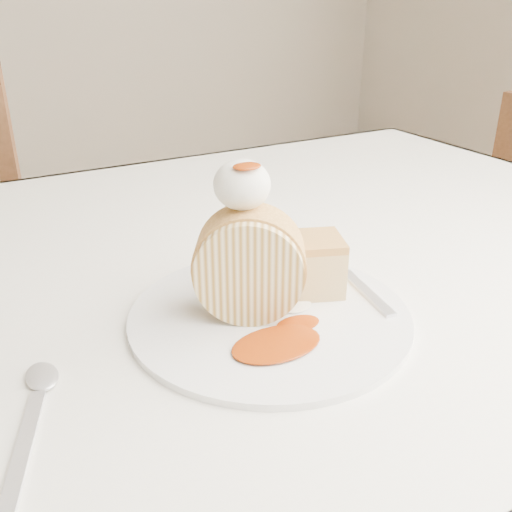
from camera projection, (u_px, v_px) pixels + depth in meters
table at (205, 320)px, 0.74m from camera, size 1.40×0.90×0.75m
plate at (270, 315)px, 0.57m from camera, size 0.36×0.36×0.01m
roulade_slice at (249, 265)px, 0.55m from camera, size 0.12×0.10×0.10m
cake_chunk at (311, 268)px, 0.60m from camera, size 0.08×0.08×0.05m
whipped_cream at (242, 185)px, 0.53m from camera, size 0.05×0.05×0.05m
caramel_drizzle at (247, 160)px, 0.51m from camera, size 0.03×0.02×0.01m
caramel_pool at (276, 344)px, 0.52m from camera, size 0.10×0.08×0.00m
fork at (363, 288)px, 0.61m from camera, size 0.05×0.17×0.00m
spoon at (24, 448)px, 0.41m from camera, size 0.07×0.16×0.00m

